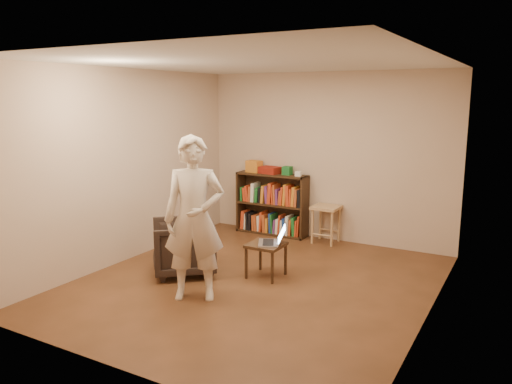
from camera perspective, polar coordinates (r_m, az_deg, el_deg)
The scene contains 15 objects.
floor at distance 6.15m, azimuth -0.07°, elevation -10.36°, with size 4.50×4.50×0.00m, color #462A16.
ceiling at distance 5.75m, azimuth -0.07°, elevation 14.59°, with size 4.50×4.50×0.00m, color silver.
wall_back at distance 7.83m, azimuth 8.07°, elevation 3.94°, with size 4.00×4.00×0.00m, color #CAB099.
wall_left at distance 7.00m, azimuth -14.49°, elevation 2.90°, with size 4.50×4.50×0.00m, color #CAB099.
wall_right at distance 5.14m, azimuth 19.72°, elevation -0.14°, with size 4.50×4.50×0.00m, color #CAB099.
bookshelf at distance 8.18m, azimuth 1.86°, elevation -1.77°, with size 1.20×0.30×1.00m.
box_yellow at distance 8.22m, azimuth -0.22°, elevation 2.95°, with size 0.24×0.17×0.19m, color orange.
red_cloth at distance 8.10m, azimuth 1.63°, elevation 2.52°, with size 0.33×0.24×0.11m, color maroon.
box_green at distance 7.97m, azimuth 3.59°, elevation 2.46°, with size 0.13×0.13×0.13m, color #1B6529.
box_white at distance 7.84m, azimuth 4.86°, elevation 2.08°, with size 0.09×0.09×0.07m, color white.
stool at distance 7.73m, azimuth 8.01°, elevation -2.41°, with size 0.40×0.40×0.58m.
armchair at distance 6.45m, azimuth -8.32°, elevation -6.21°, with size 0.74×0.76×0.69m, color #2F271F.
side_table at distance 6.25m, azimuth 1.16°, elevation -6.54°, with size 0.42×0.42×0.43m.
laptop at distance 6.20m, azimuth 2.04°, elevation -5.44°, with size 0.46×0.46×0.24m.
person at distance 5.50m, azimuth -7.07°, elevation -3.04°, with size 0.67×0.44×1.83m, color beige.
Camera 1 is at (2.82, -4.99, 2.22)m, focal length 35.00 mm.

